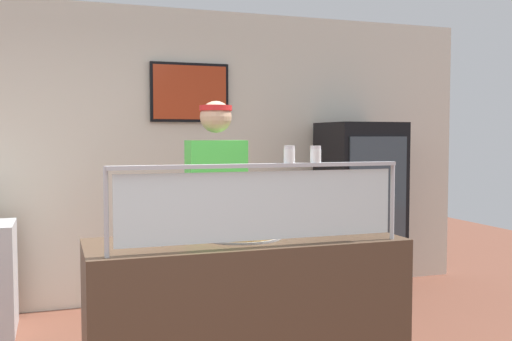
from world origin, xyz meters
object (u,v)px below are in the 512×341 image
Objects in this scene: parmesan_shaker at (289,156)px; pepper_flake_shaker at (316,155)px; pizza_tray at (241,235)px; drink_fridge at (360,209)px; worker_figure at (217,215)px; pizza_server at (250,231)px.

pepper_flake_shaker is (0.15, -0.00, -0.00)m from parmesan_shaker.
pizza_tray is 0.64m from pepper_flake_shaker.
pizza_tray is 5.05× the size of pepper_flake_shaker.
pizza_tray is 0.58m from parmesan_shaker.
drink_fridge is (1.45, 2.12, -0.60)m from pepper_flake_shaker.
pepper_flake_shaker is 1.04m from worker_figure.
parmesan_shaker is 1.02× the size of pepper_flake_shaker.
pepper_flake_shaker is at bearing -124.43° from drink_fridge.
pepper_flake_shaker reaches higher than pizza_server.
parmesan_shaker reaches higher than pizza_tray.
drink_fridge is (1.72, 1.82, -0.16)m from pizza_server.
pizza_server is 3.10× the size of pepper_flake_shaker.
drink_fridge is at bearing 52.89° from parmesan_shaker.
parmesan_shaker is at bearing -80.82° from worker_figure.
worker_figure is at bearing 102.34° from pizza_server.
parmesan_shaker is 0.05× the size of worker_figure.
pizza_server is 2.51m from drink_fridge.
worker_figure reaches higher than pizza_tray.
worker_figure reaches higher than pizza_server.
pizza_server is (0.05, -0.02, 0.02)m from pizza_tray.
parmesan_shaker is at bearing 180.00° from pepper_flake_shaker.
worker_figure is (-0.15, 0.90, -0.42)m from parmesan_shaker.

